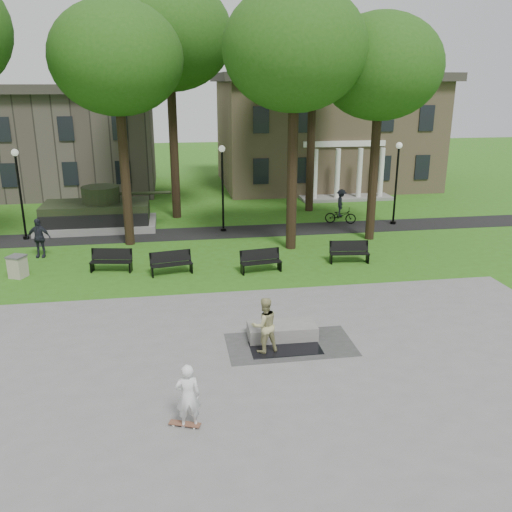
% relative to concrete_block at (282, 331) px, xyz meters
% --- Properties ---
extents(ground, '(120.00, 120.00, 0.00)m').
position_rel_concrete_block_xyz_m(ground, '(-1.03, 1.25, -0.24)').
color(ground, '#2F5B15').
rests_on(ground, ground).
extents(plaza, '(22.00, 16.00, 0.02)m').
position_rel_concrete_block_xyz_m(plaza, '(-1.03, -3.75, -0.23)').
color(plaza, gray).
rests_on(plaza, ground).
extents(footpath, '(44.00, 2.60, 0.01)m').
position_rel_concrete_block_xyz_m(footpath, '(-1.03, 13.25, -0.24)').
color(footpath, black).
rests_on(footpath, ground).
extents(building_right, '(17.00, 12.00, 8.60)m').
position_rel_concrete_block_xyz_m(building_right, '(8.97, 27.25, 4.10)').
color(building_right, '#9E8460').
rests_on(building_right, ground).
extents(building_left, '(15.00, 10.00, 7.20)m').
position_rel_concrete_block_xyz_m(building_left, '(-12.03, 27.75, 3.35)').
color(building_left, '#4C443D').
rests_on(building_left, ground).
extents(tree_1, '(6.20, 6.20, 11.63)m').
position_rel_concrete_block_xyz_m(tree_1, '(-5.53, 11.75, 8.71)').
color(tree_1, black).
rests_on(tree_1, ground).
extents(tree_2, '(6.60, 6.60, 12.16)m').
position_rel_concrete_block_xyz_m(tree_2, '(2.47, 9.75, 9.07)').
color(tree_2, black).
rests_on(tree_2, ground).
extents(tree_3, '(6.00, 6.00, 11.19)m').
position_rel_concrete_block_xyz_m(tree_3, '(6.97, 10.75, 8.35)').
color(tree_3, black).
rests_on(tree_3, ground).
extents(tree_4, '(7.20, 7.20, 13.50)m').
position_rel_concrete_block_xyz_m(tree_4, '(-3.03, 17.25, 10.15)').
color(tree_4, black).
rests_on(tree_4, ground).
extents(tree_5, '(6.40, 6.40, 12.44)m').
position_rel_concrete_block_xyz_m(tree_5, '(5.47, 17.75, 9.42)').
color(tree_5, black).
rests_on(tree_5, ground).
extents(lamp_left, '(0.36, 0.36, 4.73)m').
position_rel_concrete_block_xyz_m(lamp_left, '(-11.03, 13.55, 2.55)').
color(lamp_left, black).
rests_on(lamp_left, ground).
extents(lamp_mid, '(0.36, 0.36, 4.73)m').
position_rel_concrete_block_xyz_m(lamp_mid, '(-0.53, 13.55, 2.55)').
color(lamp_mid, black).
rests_on(lamp_mid, ground).
extents(lamp_right, '(0.36, 0.36, 4.73)m').
position_rel_concrete_block_xyz_m(lamp_right, '(9.47, 13.55, 2.55)').
color(lamp_right, black).
rests_on(lamp_right, ground).
extents(tank_monument, '(7.45, 3.40, 2.40)m').
position_rel_concrete_block_xyz_m(tank_monument, '(-7.49, 15.25, 0.61)').
color(tank_monument, gray).
rests_on(tank_monument, ground).
extents(puddle, '(2.20, 1.20, 0.00)m').
position_rel_concrete_block_xyz_m(puddle, '(-0.05, -0.77, -0.22)').
color(puddle, black).
rests_on(puddle, plaza).
extents(concrete_block, '(2.22, 1.04, 0.45)m').
position_rel_concrete_block_xyz_m(concrete_block, '(0.00, 0.00, 0.00)').
color(concrete_block, gray).
rests_on(concrete_block, plaza).
extents(skateboard, '(0.80, 0.47, 0.07)m').
position_rel_concrete_block_xyz_m(skateboard, '(-3.29, -4.33, -0.19)').
color(skateboard, brown).
rests_on(skateboard, plaza).
extents(skateboarder, '(0.62, 0.42, 1.66)m').
position_rel_concrete_block_xyz_m(skateboarder, '(-3.19, -4.34, 0.60)').
color(skateboarder, white).
rests_on(skateboarder, plaza).
extents(friend_watching, '(0.99, 0.85, 1.76)m').
position_rel_concrete_block_xyz_m(friend_watching, '(-0.74, -0.85, 0.65)').
color(friend_watching, tan).
rests_on(friend_watching, plaza).
extents(pedestrian_walker, '(1.14, 0.58, 1.87)m').
position_rel_concrete_block_xyz_m(pedestrian_walker, '(-9.60, 10.22, 0.69)').
color(pedestrian_walker, '#21222C').
rests_on(pedestrian_walker, ground).
extents(cyclist, '(1.91, 1.18, 2.03)m').
position_rel_concrete_block_xyz_m(cyclist, '(6.45, 14.19, 0.59)').
color(cyclist, black).
rests_on(cyclist, ground).
extents(park_bench_0, '(1.85, 0.84, 1.00)m').
position_rel_concrete_block_xyz_m(park_bench_0, '(-6.07, 7.60, 0.28)').
color(park_bench_0, black).
rests_on(park_bench_0, ground).
extents(park_bench_1, '(1.85, 0.83, 1.00)m').
position_rel_concrete_block_xyz_m(park_bench_1, '(-3.47, 6.82, 0.28)').
color(park_bench_1, black).
rests_on(park_bench_1, ground).
extents(park_bench_2, '(1.85, 0.77, 1.00)m').
position_rel_concrete_block_xyz_m(park_bench_2, '(0.39, 6.48, 0.28)').
color(park_bench_2, black).
rests_on(park_bench_2, ground).
extents(park_bench_3, '(1.84, 0.72, 1.00)m').
position_rel_concrete_block_xyz_m(park_bench_3, '(4.61, 7.13, 0.28)').
color(park_bench_3, black).
rests_on(park_bench_3, ground).
extents(trash_bin, '(0.87, 0.87, 0.96)m').
position_rel_concrete_block_xyz_m(trash_bin, '(-9.92, 7.41, 0.24)').
color(trash_bin, '#ABA68D').
rests_on(trash_bin, ground).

